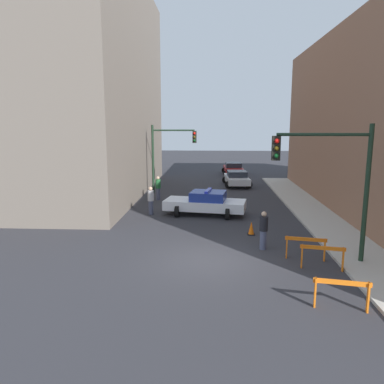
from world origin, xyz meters
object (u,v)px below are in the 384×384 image
object	(u,v)px
police_car	(206,203)
parked_car_mid	(233,169)
parked_car_near	(237,178)
barrier_front	(342,290)
traffic_cone	(251,228)
traffic_light_near	(336,173)
traffic_light_far	(167,149)
barrier_mid	(322,254)
pedestrian_corner	(158,188)
pedestrian_sidewalk	(263,230)
barrier_back	(306,244)
pedestrian_crossing	(151,200)

from	to	relation	value
police_car	parked_car_mid	bearing A→B (deg)	1.03
parked_car_near	police_car	bearing A→B (deg)	-107.02
police_car	barrier_front	world-z (taller)	police_car
police_car	traffic_cone	size ratio (longest dim) A/B	7.53
traffic_light_near	traffic_cone	xyz separation A→B (m)	(-2.66, 3.62, -3.21)
parked_car_near	traffic_cone	size ratio (longest dim) A/B	6.72
parked_car_near	barrier_front	xyz separation A→B (m)	(1.63, -21.71, -0.06)
traffic_light_far	police_car	world-z (taller)	traffic_light_far
barrier_mid	pedestrian_corner	bearing A→B (deg)	122.34
pedestrian_corner	pedestrian_sidewalk	distance (m)	11.86
parked_car_near	barrier_front	distance (m)	21.77
parked_car_mid	barrier_mid	distance (m)	25.66
traffic_light_near	barrier_front	distance (m)	4.79
parked_car_near	pedestrian_sidewalk	bearing A→B (deg)	-93.42
traffic_light_near	traffic_cone	distance (m)	5.52
pedestrian_sidewalk	barrier_back	world-z (taller)	pedestrian_sidewalk
barrier_mid	barrier_front	bearing A→B (deg)	-96.04
pedestrian_crossing	barrier_front	world-z (taller)	pedestrian_crossing
traffic_light_far	barrier_back	bearing A→B (deg)	-63.13
parked_car_mid	pedestrian_sidewalk	bearing A→B (deg)	-91.73
traffic_light_near	pedestrian_corner	bearing A→B (deg)	125.44
traffic_light_far	pedestrian_crossing	xyz separation A→B (m)	(-0.14, -7.08, -2.54)
barrier_back	traffic_cone	xyz separation A→B (m)	(-1.79, 3.27, -0.30)
pedestrian_corner	barrier_back	size ratio (longest dim) A/B	1.05
barrier_back	pedestrian_crossing	bearing A→B (deg)	135.95
traffic_light_near	police_car	size ratio (longest dim) A/B	1.05
pedestrian_sidewalk	traffic_cone	xyz separation A→B (m)	(-0.29, 2.12, -0.54)
pedestrian_corner	barrier_front	size ratio (longest dim) A/B	1.05
traffic_light_near	barrier_front	size ratio (longest dim) A/B	3.28
pedestrian_corner	barrier_mid	world-z (taller)	pedestrian_corner
barrier_front	barrier_mid	xyz separation A→B (m)	(0.32, 3.04, 0.00)
pedestrian_sidewalk	pedestrian_corner	bearing A→B (deg)	11.67
pedestrian_crossing	barrier_back	world-z (taller)	pedestrian_crossing
police_car	barrier_front	size ratio (longest dim) A/B	3.12
barrier_mid	traffic_cone	world-z (taller)	barrier_mid
parked_car_mid	pedestrian_corner	xyz separation A→B (m)	(-5.99, -13.18, 0.19)
traffic_light_far	parked_car_mid	bearing A→B (deg)	61.45
traffic_cone	barrier_front	bearing A→B (deg)	-75.96
parked_car_mid	pedestrian_sidewalk	world-z (taller)	pedestrian_sidewalk
barrier_front	pedestrian_sidewalk	bearing A→B (deg)	106.52
parked_car_mid	traffic_cone	xyz separation A→B (m)	(-0.29, -21.30, -0.36)
pedestrian_crossing	pedestrian_sidewalk	distance (m)	8.29
traffic_light_far	barrier_mid	bearing A→B (deg)	-63.61
pedestrian_crossing	barrier_mid	distance (m)	11.16
pedestrian_crossing	traffic_cone	bearing A→B (deg)	-175.25
pedestrian_crossing	barrier_front	xyz separation A→B (m)	(7.35, -11.14, -0.24)
parked_car_mid	barrier_back	size ratio (longest dim) A/B	2.75
pedestrian_crossing	barrier_front	bearing A→B (deg)	162.78
barrier_front	barrier_back	world-z (taller)	same
barrier_back	police_car	bearing A→B (deg)	119.65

